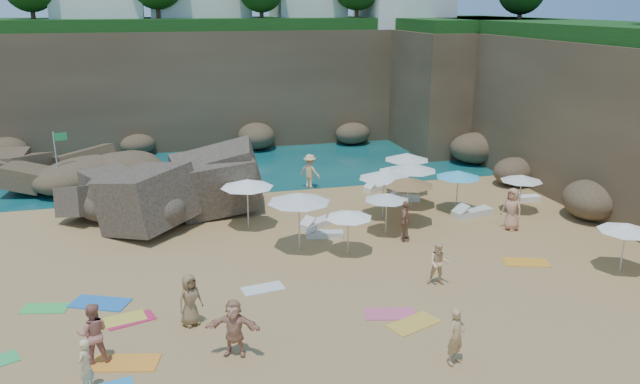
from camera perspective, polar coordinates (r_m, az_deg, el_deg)
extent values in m
plane|color=tan|center=(24.44, -2.78, -6.83)|extent=(120.00, 120.00, 0.00)
plane|color=#0C4751|center=(53.03, -9.57, 6.01)|extent=(120.00, 120.00, 0.00)
cube|color=brown|center=(47.72, -6.80, 9.79)|extent=(44.00, 8.00, 8.00)
cube|color=brown|center=(38.50, 23.40, 6.83)|extent=(8.00, 30.00, 8.00)
cube|color=brown|center=(47.48, 12.59, 9.47)|extent=(10.00, 12.00, 8.00)
cylinder|color=white|center=(53.40, -26.11, 7.87)|extent=(0.10, 0.10, 6.00)
cylinder|color=silver|center=(35.31, -22.91, 2.33)|extent=(0.07, 0.07, 3.49)
cube|color=green|center=(34.96, -22.63, 4.69)|extent=(0.60, 0.16, 0.39)
cylinder|color=silver|center=(28.39, -6.62, -1.18)|extent=(0.06, 0.06, 2.14)
cone|color=white|center=(28.09, -6.69, 0.80)|extent=(2.40, 2.40, 0.37)
cylinder|color=silver|center=(29.65, 5.83, -0.32)|extent=(0.06, 0.06, 2.17)
cone|color=silver|center=(29.37, 5.89, 1.60)|extent=(2.44, 2.44, 0.37)
cylinder|color=silver|center=(31.69, 7.25, 0.54)|extent=(0.06, 0.06, 1.94)
cone|color=white|center=(31.44, 7.31, 2.15)|extent=(2.18, 2.18, 0.33)
cylinder|color=silver|center=(33.43, 7.87, 1.55)|extent=(0.06, 0.06, 2.13)
cone|color=silver|center=(33.17, 7.94, 3.24)|extent=(2.39, 2.39, 0.36)
cylinder|color=silver|center=(31.81, 17.83, -0.24)|extent=(0.05, 0.05, 1.79)
cone|color=silver|center=(31.58, 17.96, 1.24)|extent=(2.01, 2.01, 0.31)
cylinder|color=silver|center=(25.65, -1.92, -2.86)|extent=(0.07, 0.07, 2.32)
cone|color=silver|center=(25.29, -1.94, -0.52)|extent=(2.60, 2.60, 0.40)
cylinder|color=silver|center=(28.83, 7.99, -0.97)|extent=(0.06, 0.06, 2.12)
cone|color=red|center=(28.54, 8.07, 0.96)|extent=(2.38, 2.38, 0.36)
cylinder|color=silver|center=(27.60, 6.07, -2.10)|extent=(0.05, 0.05, 1.77)
cone|color=silver|center=(27.33, 6.13, -0.43)|extent=(1.99, 1.99, 0.30)
cylinder|color=silver|center=(31.29, 8.38, 0.48)|extent=(0.06, 0.06, 2.15)
cone|color=silver|center=(31.02, 8.46, 2.28)|extent=(2.41, 2.41, 0.37)
cylinder|color=silver|center=(25.33, 2.58, -3.81)|extent=(0.05, 0.05, 1.75)
cone|color=white|center=(25.05, 2.61, -2.04)|extent=(1.96, 1.96, 0.30)
cylinder|color=silver|center=(31.13, 12.42, -0.02)|extent=(0.06, 0.06, 1.95)
cone|color=#3FAFD9|center=(30.87, 12.53, 1.62)|extent=(2.19, 2.19, 0.33)
cylinder|color=silver|center=(26.30, 25.97, -4.70)|extent=(0.05, 0.05, 1.83)
cone|color=white|center=(26.01, 26.21, -2.91)|extent=(2.06, 2.06, 0.31)
cube|color=white|center=(28.62, -0.26, -2.88)|extent=(1.83, 1.44, 0.28)
cube|color=silver|center=(32.58, 7.67, -0.57)|extent=(1.73, 0.98, 0.26)
cube|color=white|center=(34.31, 5.38, 0.43)|extent=(1.86, 1.26, 0.28)
cube|color=silver|center=(27.33, 0.42, -3.89)|extent=(1.71, 0.90, 0.25)
cube|color=white|center=(33.95, 18.16, -0.56)|extent=(1.66, 0.64, 0.25)
cube|color=silver|center=(30.87, 13.77, -1.85)|extent=(2.15, 1.08, 0.32)
cube|color=orange|center=(19.21, -17.36, -14.68)|extent=(2.02, 1.34, 0.03)
cube|color=gold|center=(21.56, -17.72, -11.06)|extent=(1.67, 1.11, 0.03)
cube|color=silver|center=(22.72, -5.23, -8.77)|extent=(1.59, 0.97, 0.03)
cube|color=#CA234B|center=(21.45, -16.93, -11.13)|extent=(1.67, 1.17, 0.03)
cube|color=blue|center=(22.87, -19.48, -9.55)|extent=(2.18, 1.70, 0.03)
cube|color=#DA557A|center=(21.04, 6.42, -11.02)|extent=(1.82, 1.20, 0.03)
cube|color=orange|center=(26.07, 18.32, -6.11)|extent=(1.93, 1.40, 0.03)
cube|color=green|center=(23.19, -23.82, -9.70)|extent=(1.63, 1.06, 0.03)
cube|color=gold|center=(20.57, 8.56, -11.81)|extent=(1.89, 1.41, 0.03)
imported|color=#BC735E|center=(19.12, -20.03, -12.04)|extent=(0.89, 0.70, 1.81)
imported|color=#F1C189|center=(34.27, -0.93, 1.91)|extent=(1.22, 1.25, 1.91)
imported|color=#9E6C4F|center=(26.91, 7.79, -2.65)|extent=(0.91, 1.12, 1.79)
imported|color=tan|center=(29.25, 17.14, -1.49)|extent=(0.92, 1.08, 1.94)
imported|color=tan|center=(30.93, -13.72, -0.43)|extent=(1.67, 0.99, 1.73)
imported|color=#FAD38E|center=(18.02, -20.67, -14.59)|extent=(0.55, 0.64, 1.49)
imported|color=olive|center=(20.62, -11.69, -11.25)|extent=(1.51, 1.87, 0.45)
imported|color=tan|center=(18.82, -7.79, -13.93)|extent=(2.12, 2.19, 0.46)
imported|color=tan|center=(18.69, 12.21, -14.55)|extent=(1.29, 1.77, 0.40)
imported|color=#F1C289|center=(23.25, 10.74, -7.62)|extent=(1.33, 1.75, 0.60)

